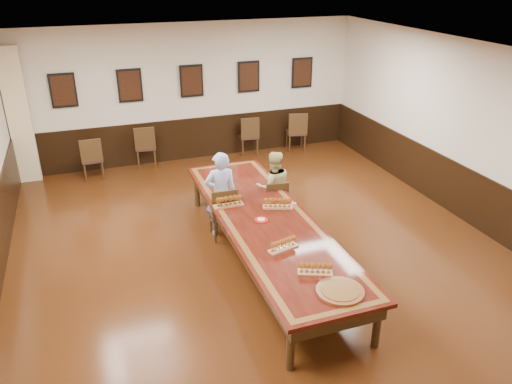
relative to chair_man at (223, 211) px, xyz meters
name	(u,v)px	position (x,y,z in m)	size (l,w,h in m)	color
floor	(266,261)	(0.43, -1.00, -0.49)	(8.00, 10.00, 0.02)	black
ceiling	(268,58)	(0.43, -1.00, 2.73)	(8.00, 10.00, 0.02)	white
wall_back	(191,93)	(0.43, 4.01, 1.12)	(8.00, 0.02, 3.20)	beige
wall_right	(483,139)	(4.44, -1.00, 1.12)	(0.02, 10.00, 3.20)	beige
chair_man	(223,211)	(0.00, 0.00, 0.00)	(0.45, 0.49, 0.96)	#321C16
chair_woman	(274,202)	(1.02, 0.15, -0.04)	(0.41, 0.45, 0.87)	#321C16
spare_chair_a	(92,158)	(-2.00, 3.47, 0.00)	(0.45, 0.49, 0.97)	#321C16
spare_chair_b	(145,145)	(-0.77, 3.84, 0.02)	(0.47, 0.51, 1.00)	#321C16
spare_chair_c	(248,135)	(1.78, 3.82, 0.01)	(0.45, 0.50, 0.97)	#321C16
spare_chair_d	(296,131)	(3.00, 3.66, 0.03)	(0.47, 0.52, 1.01)	#321C16
person_man	(221,194)	(0.00, 0.10, 0.29)	(0.56, 0.37, 1.53)	#5570D4
person_woman	(273,187)	(1.03, 0.24, 0.20)	(0.68, 0.53, 1.37)	#D2CB83
pink_phone	(292,203)	(1.03, -0.61, 0.28)	(0.07, 0.15, 0.01)	#F351B4
curtain	(19,117)	(-3.32, 3.82, 0.97)	(0.45, 0.18, 2.90)	beige
wainscoting	(267,233)	(0.43, -1.00, 0.02)	(8.00, 10.00, 1.00)	black
conference_table	(267,227)	(0.43, -1.00, 0.13)	(1.40, 5.00, 0.76)	black
posters	(191,81)	(0.43, 3.94, 1.42)	(6.14, 0.04, 0.74)	black
flight_a	(229,202)	(0.00, -0.37, 0.36)	(0.50, 0.15, 0.19)	#9A6740
flight_b	(278,204)	(0.74, -0.70, 0.35)	(0.50, 0.31, 0.18)	#9A6740
flight_c	(283,245)	(0.33, -1.92, 0.35)	(0.48, 0.25, 0.17)	#9A6740
flight_d	(315,269)	(0.48, -2.61, 0.35)	(0.46, 0.30, 0.17)	#9A6740
red_plate_grp	(261,220)	(0.33, -1.02, 0.28)	(0.22, 0.22, 0.03)	red
carved_platter	(340,291)	(0.59, -3.08, 0.29)	(0.74, 0.74, 0.05)	#582611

